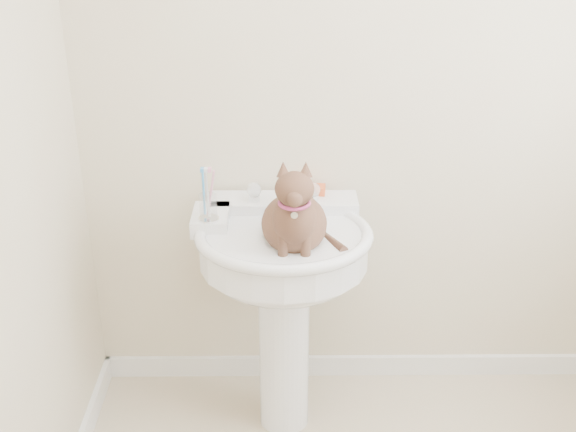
{
  "coord_description": "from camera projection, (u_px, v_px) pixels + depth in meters",
  "views": [
    {
      "loc": [
        -0.36,
        -1.38,
        1.91
      ],
      "look_at": [
        -0.34,
        0.77,
        0.9
      ],
      "focal_mm": 45.0,
      "sensor_mm": 36.0,
      "label": 1
    }
  ],
  "objects": [
    {
      "name": "toothbrush_cup",
      "position": [
        208.0,
        207.0,
        2.43
      ],
      "size": [
        0.07,
        0.07,
        0.19
      ],
      "rotation": [
        0.0,
        0.0,
        0.09
      ],
      "color": "silver",
      "rests_on": "pedestal_sink"
    },
    {
      "name": "baseboard_back",
      "position": [
        368.0,
        365.0,
        3.04
      ],
      "size": [
        2.2,
        0.02,
        0.09
      ],
      "primitive_type": "cube",
      "color": "white",
      "rests_on": "floor"
    },
    {
      "name": "wall_back",
      "position": [
        384.0,
        84.0,
        2.53
      ],
      "size": [
        2.2,
        0.0,
        2.5
      ],
      "primitive_type": null,
      "color": "beige",
      "rests_on": "ground"
    },
    {
      "name": "faucet",
      "position": [
        283.0,
        192.0,
        2.55
      ],
      "size": [
        0.28,
        0.12,
        0.14
      ],
      "color": "silver",
      "rests_on": "pedestal_sink"
    },
    {
      "name": "soap_bar",
      "position": [
        313.0,
        189.0,
        2.65
      ],
      "size": [
        0.1,
        0.07,
        0.03
      ],
      "primitive_type": "cube",
      "rotation": [
        0.0,
        0.0,
        -0.11
      ],
      "color": "#D55223",
      "rests_on": "pedestal_sink"
    },
    {
      "name": "pedestal_sink",
      "position": [
        283.0,
        269.0,
        2.51
      ],
      "size": [
        0.62,
        0.61,
        0.85
      ],
      "color": "white",
      "rests_on": "floor"
    },
    {
      "name": "cat",
      "position": [
        295.0,
        219.0,
        2.33
      ],
      "size": [
        0.24,
        0.3,
        0.44
      ],
      "rotation": [
        0.0,
        0.0,
        -0.02
      ],
      "color": "brown",
      "rests_on": "pedestal_sink"
    }
  ]
}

